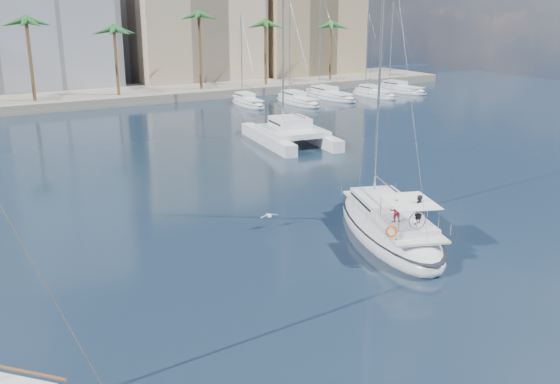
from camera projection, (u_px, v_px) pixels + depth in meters
ground at (313, 252)px, 34.24m from camera, size 160.00×160.00×0.00m
quay at (70, 99)px, 84.64m from camera, size 120.00×14.00×1.20m
building_beige at (193, 23)px, 99.84m from camera, size 20.00×14.00×20.00m
building_tan_right at (305, 27)px, 108.01m from camera, size 18.00×12.00×18.00m
palm_centre at (69, 26)px, 78.49m from camera, size 3.60×3.60×12.30m
palm_right at (299, 22)px, 94.71m from camera, size 3.60×3.60×12.30m
main_sloop at (389, 227)px, 36.49m from camera, size 8.13×13.60×19.23m
catamaran at (291, 131)px, 60.43m from camera, size 7.41×12.45×17.20m
seagull at (269, 216)px, 37.63m from camera, size 1.17×0.50×0.22m
moored_yacht_a at (248, 105)px, 82.74m from camera, size 3.37×9.52×11.90m
moored_yacht_b at (297, 104)px, 84.19m from camera, size 3.32×10.83×13.72m
moored_yacht_c at (329, 98)px, 88.94m from camera, size 3.98×12.33×15.54m
moored_yacht_d at (374, 97)px, 90.38m from camera, size 3.52×9.55×11.90m
moored_yacht_e at (399, 92)px, 95.14m from camera, size 4.61×11.11×13.72m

